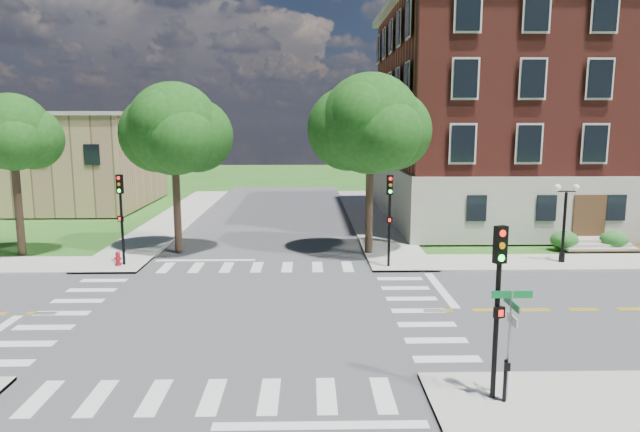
{
  "coord_description": "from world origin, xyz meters",
  "views": [
    {
      "loc": [
        2.69,
        -22.16,
        7.61
      ],
      "look_at": [
        3.28,
        4.51,
        3.2
      ],
      "focal_mm": 32.0,
      "sensor_mm": 36.0,
      "label": 1
    }
  ],
  "objects_px": {
    "twin_lamp_west": "(565,218)",
    "push_button_post": "(505,378)",
    "traffic_signal_ne": "(390,209)",
    "traffic_signal_nw": "(121,208)",
    "fire_hydrant": "(118,259)",
    "traffic_signal_se": "(498,290)",
    "street_sign_pole": "(511,324)"
  },
  "relations": [
    {
      "from": "twin_lamp_west",
      "to": "push_button_post",
      "type": "height_order",
      "value": "twin_lamp_west"
    },
    {
      "from": "traffic_signal_ne",
      "to": "twin_lamp_west",
      "type": "distance_m",
      "value": 9.58
    },
    {
      "from": "traffic_signal_nw",
      "to": "fire_hydrant",
      "type": "distance_m",
      "value": 2.74
    },
    {
      "from": "traffic_signal_ne",
      "to": "traffic_signal_nw",
      "type": "relative_size",
      "value": 1.0
    },
    {
      "from": "traffic_signal_nw",
      "to": "push_button_post",
      "type": "relative_size",
      "value": 4.0
    },
    {
      "from": "traffic_signal_se",
      "to": "traffic_signal_ne",
      "type": "distance_m",
      "value": 14.5
    },
    {
      "from": "traffic_signal_ne",
      "to": "traffic_signal_nw",
      "type": "height_order",
      "value": "same"
    },
    {
      "from": "street_sign_pole",
      "to": "push_button_post",
      "type": "distance_m",
      "value": 1.51
    },
    {
      "from": "traffic_signal_ne",
      "to": "push_button_post",
      "type": "relative_size",
      "value": 4.0
    },
    {
      "from": "traffic_signal_se",
      "to": "traffic_signal_ne",
      "type": "relative_size",
      "value": 1.0
    },
    {
      "from": "twin_lamp_west",
      "to": "fire_hydrant",
      "type": "relative_size",
      "value": 5.64
    },
    {
      "from": "push_button_post",
      "to": "fire_hydrant",
      "type": "relative_size",
      "value": 1.6
    },
    {
      "from": "street_sign_pole",
      "to": "fire_hydrant",
      "type": "xyz_separation_m",
      "value": [
        -15.41,
        15.15,
        -1.84
      ]
    },
    {
      "from": "street_sign_pole",
      "to": "twin_lamp_west",
      "type": "bearing_deg",
      "value": 61.49
    },
    {
      "from": "twin_lamp_west",
      "to": "fire_hydrant",
      "type": "bearing_deg",
      "value": -179.33
    },
    {
      "from": "traffic_signal_ne",
      "to": "street_sign_pole",
      "type": "relative_size",
      "value": 1.55
    },
    {
      "from": "traffic_signal_ne",
      "to": "traffic_signal_se",
      "type": "bearing_deg",
      "value": -86.72
    },
    {
      "from": "traffic_signal_ne",
      "to": "fire_hydrant",
      "type": "bearing_deg",
      "value": 178.05
    },
    {
      "from": "traffic_signal_ne",
      "to": "street_sign_pole",
      "type": "bearing_deg",
      "value": -85.54
    },
    {
      "from": "push_button_post",
      "to": "fire_hydrant",
      "type": "height_order",
      "value": "push_button_post"
    },
    {
      "from": "twin_lamp_west",
      "to": "push_button_post",
      "type": "relative_size",
      "value": 3.53
    },
    {
      "from": "traffic_signal_se",
      "to": "push_button_post",
      "type": "bearing_deg",
      "value": -46.75
    },
    {
      "from": "traffic_signal_se",
      "to": "traffic_signal_nw",
      "type": "relative_size",
      "value": 1.0
    },
    {
      "from": "street_sign_pole",
      "to": "fire_hydrant",
      "type": "bearing_deg",
      "value": 135.49
    },
    {
      "from": "twin_lamp_west",
      "to": "street_sign_pole",
      "type": "height_order",
      "value": "twin_lamp_west"
    },
    {
      "from": "traffic_signal_se",
      "to": "fire_hydrant",
      "type": "xyz_separation_m",
      "value": [
        -15.1,
        14.96,
        -2.72
      ]
    },
    {
      "from": "twin_lamp_west",
      "to": "street_sign_pole",
      "type": "relative_size",
      "value": 1.36
    },
    {
      "from": "traffic_signal_ne",
      "to": "street_sign_pole",
      "type": "height_order",
      "value": "traffic_signal_ne"
    },
    {
      "from": "traffic_signal_nw",
      "to": "street_sign_pole",
      "type": "distance_m",
      "value": 21.58
    },
    {
      "from": "fire_hydrant",
      "to": "push_button_post",
      "type": "bearing_deg",
      "value": -44.78
    },
    {
      "from": "traffic_signal_nw",
      "to": "fire_hydrant",
      "type": "relative_size",
      "value": 6.4
    },
    {
      "from": "traffic_signal_nw",
      "to": "push_button_post",
      "type": "bearing_deg",
      "value": -45.58
    }
  ]
}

